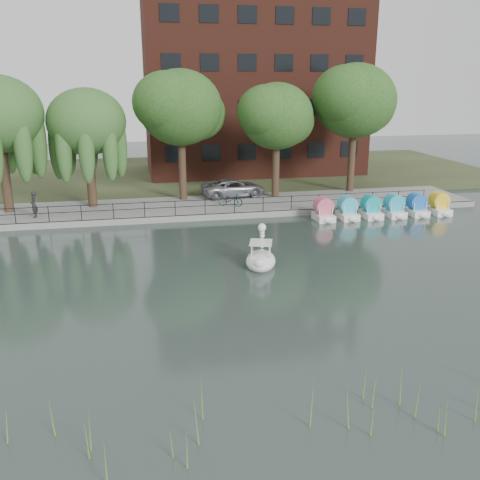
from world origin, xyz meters
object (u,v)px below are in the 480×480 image
object	(u,v)px
pedestrian	(34,203)
swan_boat	(261,257)
bicycle	(231,199)
minivan	(233,187)

from	to	relation	value
pedestrian	swan_boat	xyz separation A→B (m)	(12.52, -10.89, -0.95)
pedestrian	bicycle	bearing A→B (deg)	91.37
minivan	swan_boat	world-z (taller)	swan_boat
bicycle	pedestrian	world-z (taller)	pedestrian
pedestrian	swan_boat	size ratio (longest dim) A/B	0.73
minivan	bicycle	distance (m)	3.19
minivan	pedestrian	bearing A→B (deg)	96.24
swan_boat	pedestrian	bearing A→B (deg)	155.91
minivan	bicycle	xyz separation A→B (m)	(-0.80, -3.07, -0.28)
minivan	bicycle	bearing A→B (deg)	156.75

